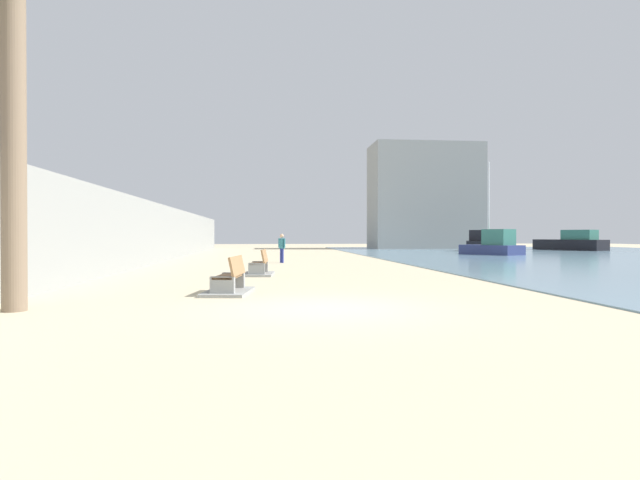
# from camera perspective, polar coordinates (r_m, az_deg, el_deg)

# --- Properties ---
(ground_plane) EXTENTS (120.00, 120.00, 0.00)m
(ground_plane) POSITION_cam_1_polar(r_m,az_deg,el_deg) (28.74, -3.52, -2.50)
(ground_plane) COLOR #C6B793
(seawall) EXTENTS (0.80, 64.00, 3.28)m
(seawall) POSITION_cam_1_polar(r_m,az_deg,el_deg) (29.35, -18.31, 0.74)
(seawall) COLOR gray
(seawall) RESTS_ON ground
(palm_tree) EXTENTS (2.94, 2.90, 8.16)m
(palm_tree) POSITION_cam_1_polar(r_m,az_deg,el_deg) (12.92, -31.02, 21.34)
(palm_tree) COLOR #7A6651
(palm_tree) RESTS_ON ground
(bench_near) EXTENTS (1.37, 2.23, 0.98)m
(bench_near) POSITION_cam_1_polar(r_m,az_deg,el_deg) (13.82, -9.92, -4.83)
(bench_near) COLOR gray
(bench_near) RESTS_ON ground
(bench_far) EXTENTS (1.27, 2.18, 0.98)m
(bench_far) POSITION_cam_1_polar(r_m,az_deg,el_deg) (19.96, -6.69, -3.17)
(bench_far) COLOR gray
(bench_far) RESTS_ON ground
(person_walking) EXTENTS (0.38, 0.42, 1.59)m
(person_walking) POSITION_cam_1_polar(r_m,az_deg,el_deg) (28.56, -4.21, -0.68)
(person_walking) COLOR navy
(person_walking) RESTS_ON ground
(boat_outer) EXTENTS (4.87, 7.14, 2.00)m
(boat_outer) POSITION_cam_1_polar(r_m,az_deg,el_deg) (57.05, 25.90, -0.26)
(boat_outer) COLOR black
(boat_outer) RESTS_ON water_bay
(boat_far_left) EXTENTS (3.92, 5.07, 7.12)m
(boat_far_left) POSITION_cam_1_polar(r_m,az_deg,el_deg) (41.71, 18.50, -0.54)
(boat_far_left) COLOR navy
(boat_far_left) RESTS_ON water_bay
(boat_far_right) EXTENTS (3.49, 5.62, 1.95)m
(boat_far_right) POSITION_cam_1_polar(r_m,az_deg,el_deg) (50.60, 16.67, -0.35)
(boat_far_right) COLOR black
(boat_far_right) RESTS_ON water_bay
(harbor_building) EXTENTS (12.00, 6.00, 11.62)m
(harbor_building) POSITION_cam_1_polar(r_m,az_deg,el_deg) (59.55, 11.42, 4.66)
(harbor_building) COLOR gray
(harbor_building) RESTS_ON ground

